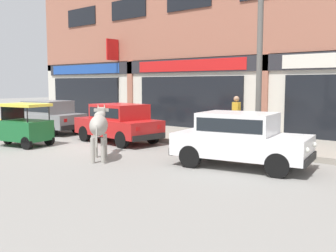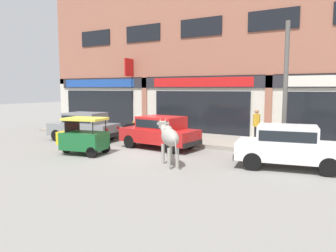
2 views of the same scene
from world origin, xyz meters
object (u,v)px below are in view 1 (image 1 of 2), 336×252
at_px(motorcycle_0, 109,119).
at_px(pedestrian, 236,113).
at_px(utility_pole, 259,67).
at_px(car_2, 118,121).
at_px(car_1, 240,137).
at_px(cow, 99,126).
at_px(car_0, 47,115).
at_px(auto_rickshaw, 23,128).
at_px(motorcycle_1, 122,121).

bearing_deg(motorcycle_0, pedestrian, 1.69).
relative_size(motorcycle_0, utility_pole, 0.35).
bearing_deg(car_2, motorcycle_0, 144.61).
height_order(car_1, motorcycle_0, car_1).
distance_m(cow, car_0, 7.07).
relative_size(auto_rickshaw, motorcycle_0, 1.19).
distance_m(motorcycle_1, pedestrian, 5.67).
relative_size(car_1, motorcycle_1, 2.10).
bearing_deg(motorcycle_0, auto_rickshaw, -78.45).
xyz_separation_m(car_0, car_2, (4.58, 0.13, 0.00)).
distance_m(motorcycle_0, utility_pole, 8.45).
bearing_deg(auto_rickshaw, car_0, 134.37).
distance_m(car_0, auto_rickshaw, 3.64).
distance_m(cow, motorcycle_1, 6.10).
height_order(cow, pedestrian, pedestrian).
bearing_deg(motorcycle_1, cow, -49.19).
relative_size(car_1, utility_pole, 0.74).
distance_m(cow, car_2, 3.32).
bearing_deg(car_1, pedestrian, 122.14).
distance_m(cow, auto_rickshaw, 4.08).
height_order(cow, motorcycle_1, cow).
bearing_deg(car_2, cow, -52.24).
bearing_deg(car_1, motorcycle_0, 160.91).
bearing_deg(car_1, auto_rickshaw, -166.50).
bearing_deg(cow, pedestrian, 71.68).
bearing_deg(motorcycle_0, motorcycle_1, -8.94).
height_order(car_0, pedestrian, pedestrian).
bearing_deg(pedestrian, auto_rickshaw, -138.36).
height_order(car_1, motorcycle_1, car_1).
relative_size(car_2, pedestrian, 2.32).
distance_m(car_1, motorcycle_1, 8.16).
relative_size(auto_rickshaw, utility_pole, 0.41).
height_order(car_1, pedestrian, pedestrian).
bearing_deg(auto_rickshaw, pedestrian, 41.64).
height_order(motorcycle_0, utility_pole, utility_pole).
height_order(car_2, motorcycle_0, car_2).
height_order(auto_rickshaw, pedestrian, pedestrian).
relative_size(motorcycle_1, pedestrian, 1.13).
bearing_deg(auto_rickshaw, car_1, 13.50).
xyz_separation_m(car_2, pedestrian, (3.67, 2.35, 0.35)).
xyz_separation_m(motorcycle_1, pedestrian, (5.62, 0.37, 0.60)).
height_order(car_0, motorcycle_0, car_0).
bearing_deg(motorcycle_0, car_2, -35.39).
height_order(car_0, car_2, same).
bearing_deg(motorcycle_0, car_1, -19.09).
bearing_deg(cow, car_1, 25.50).
height_order(car_0, car_1, same).
xyz_separation_m(car_0, auto_rickshaw, (2.54, -2.60, -0.15)).
height_order(car_0, utility_pole, utility_pole).
bearing_deg(cow, utility_pole, 52.20).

